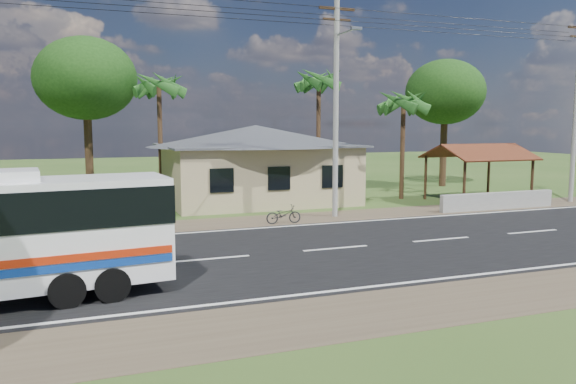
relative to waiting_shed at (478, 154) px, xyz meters
The scene contains 12 objects.
ground 15.77m from the waiting_shed, 146.82° to the right, with size 120.00×120.00×0.00m, color #2F4D1B.
road 15.77m from the waiting_shed, 146.82° to the right, with size 120.00×16.00×0.03m.
house 12.82m from the waiting_shed, 159.46° to the left, with size 12.40×10.00×5.00m.
waiting_shed is the anchor object (origin of this frame).
concrete_barrier 3.82m from the waiting_shed, 109.03° to the right, with size 7.00×0.30×0.90m, color #9E9E99.
utility_poles 10.96m from the waiting_shed, 168.97° to the right, with size 32.80×2.22×11.00m.
palm_near 5.23m from the waiting_shed, 144.46° to the left, with size 2.80×2.80×6.70m.
palm_mid 10.85m from the waiting_shed, 135.00° to the left, with size 2.80×2.80×8.20m.
palm_far 19.00m from the waiting_shed, 156.19° to the left, with size 2.80×2.80×7.70m.
tree_behind_house 23.46m from the waiting_shed, 155.66° to the left, with size 6.00×6.00×9.61m.
tree_behind_shed 8.99m from the waiting_shed, 68.20° to the left, with size 5.60×5.60×9.02m.
motorcycle 13.56m from the waiting_shed, 166.96° to the right, with size 0.56×1.59×0.84m, color black.
Camera 1 is at (-8.48, -17.95, 4.47)m, focal length 35.00 mm.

